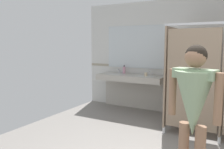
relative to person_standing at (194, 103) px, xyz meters
name	(u,v)px	position (x,y,z in m)	size (l,w,h in m)	color
wall_back	(224,58)	(0.05, 3.09, 0.30)	(6.71, 0.12, 2.63)	silver
wall_back_tile_band	(223,71)	(0.05, 3.03, 0.04)	(6.71, 0.01, 0.06)	#9E937F
vanity_counter	(132,84)	(-1.96, 2.81, -0.37)	(1.65, 0.58, 0.98)	#B2ADA3
mirror_panel	(136,47)	(-1.96, 3.02, 0.53)	(1.55, 0.02, 1.05)	silver
person_standing	(194,103)	(0.00, 0.00, 0.00)	(0.55, 0.49, 1.61)	#8C664C
soap_dispenser	(124,70)	(-2.22, 2.89, -0.05)	(0.07, 0.07, 0.21)	#D899B2
paper_cup	(146,74)	(-1.54, 2.66, -0.10)	(0.07, 0.07, 0.09)	beige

